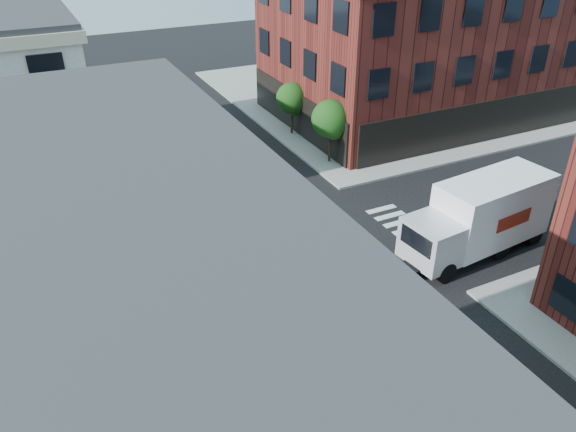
% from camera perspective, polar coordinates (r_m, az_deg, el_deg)
% --- Properties ---
extents(ground, '(120.00, 120.00, 0.00)m').
position_cam_1_polar(ground, '(29.58, 1.18, -4.56)').
color(ground, black).
rests_on(ground, ground).
extents(sidewalk_ne, '(30.00, 30.00, 0.15)m').
position_cam_1_polar(sidewalk_ne, '(55.98, 10.75, 12.17)').
color(sidewalk_ne, gray).
rests_on(sidewalk_ne, ground).
extents(building_ne, '(25.00, 16.00, 12.00)m').
position_cam_1_polar(building_ne, '(50.37, 14.36, 16.81)').
color(building_ne, '#421310').
rests_on(building_ne, ground).
extents(tree_near, '(2.69, 2.69, 4.49)m').
position_cam_1_polar(tree_near, '(39.19, 4.45, 9.61)').
color(tree_near, black).
rests_on(tree_near, ground).
extents(tree_far, '(2.43, 2.43, 4.07)m').
position_cam_1_polar(tree_far, '(44.26, 0.47, 11.73)').
color(tree_far, black).
rests_on(tree_far, ground).
extents(signal_pole, '(1.29, 1.24, 4.60)m').
position_cam_1_polar(signal_pole, '(20.91, -6.98, -12.06)').
color(signal_pole, black).
rests_on(signal_pole, ground).
extents(box_truck, '(9.17, 3.57, 4.07)m').
position_cam_1_polar(box_truck, '(30.98, 19.03, -0.03)').
color(box_truck, white).
rests_on(box_truck, ground).
extents(traffic_cone, '(0.42, 0.42, 0.73)m').
position_cam_1_polar(traffic_cone, '(23.95, -5.59, -13.51)').
color(traffic_cone, '#D83C09').
rests_on(traffic_cone, ground).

